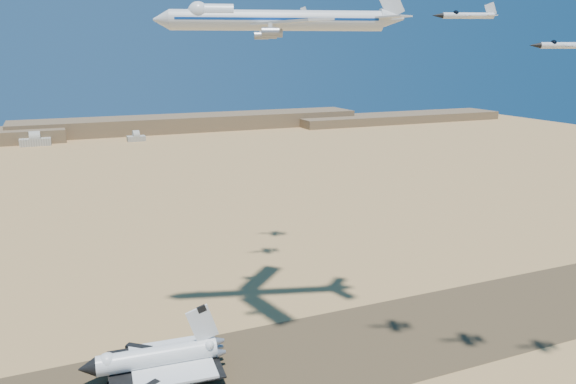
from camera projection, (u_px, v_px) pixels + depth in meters
name	position (u px, v px, depth m)	size (l,w,h in m)	color
ground	(243.00, 372.00, 167.64)	(1200.00, 1200.00, 0.00)	#AC854C
runway	(243.00, 372.00, 167.63)	(600.00, 50.00, 0.06)	brown
ridgeline	(151.00, 127.00, 660.96)	(960.00, 90.00, 18.00)	#7B6344
hangars	(31.00, 142.00, 568.52)	(200.50, 29.50, 30.00)	#AEAB9A
shuttle	(156.00, 359.00, 164.36)	(42.08, 27.67, 20.69)	silver
carrier_747	(270.00, 20.00, 166.15)	(74.91, 55.92, 18.74)	silver
crew_b	(186.00, 380.00, 161.94)	(0.83, 0.48, 1.71)	#C4440B
crew_c	(192.00, 381.00, 161.32)	(1.04, 0.53, 1.77)	#C4440B
chase_jet_a	(467.00, 15.00, 139.01)	(15.74, 9.27, 4.03)	silver
chase_jet_b	(565.00, 45.00, 133.74)	(15.87, 9.28, 4.05)	silver
chase_jet_e	(281.00, 18.00, 211.10)	(15.27, 8.39, 3.81)	silver
chase_jet_f	(290.00, 14.00, 235.68)	(14.97, 9.38, 3.90)	silver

